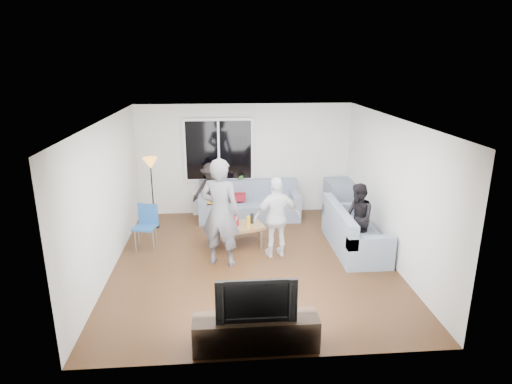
{
  "coord_description": "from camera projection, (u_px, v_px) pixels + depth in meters",
  "views": [
    {
      "loc": [
        -0.53,
        -7.27,
        3.56
      ],
      "look_at": [
        0.1,
        0.6,
        1.15
      ],
      "focal_mm": 30.54,
      "sensor_mm": 36.0,
      "label": 1
    }
  ],
  "objects": [
    {
      "name": "sofa_corner",
      "position": [
        345.0,
        199.0,
        10.23
      ],
      "size": [
        0.85,
        0.85,
        0.85
      ],
      "primitive_type": "cube",
      "color": "slate",
      "rests_on": "floor"
    },
    {
      "name": "player_left",
      "position": [
        220.0,
        213.0,
        7.64
      ],
      "size": [
        0.83,
        0.68,
        1.96
      ],
      "primitive_type": "imported",
      "rotation": [
        0.0,
        0.0,
        2.8
      ],
      "color": "#55545A",
      "rests_on": "floor"
    },
    {
      "name": "player_right",
      "position": [
        277.0,
        218.0,
        8.03
      ],
      "size": [
        0.95,
        0.52,
        1.53
      ],
      "primitive_type": "imported",
      "rotation": [
        0.0,
        0.0,
        3.31
      ],
      "color": "silver",
      "rests_on": "floor"
    },
    {
      "name": "window_frame",
      "position": [
        219.0,
        150.0,
        10.08
      ],
      "size": [
        1.62,
        0.06,
        1.47
      ],
      "primitive_type": "cube",
      "color": "white",
      "rests_on": "wall_back"
    },
    {
      "name": "wall_back",
      "position": [
        244.0,
        159.0,
        10.27
      ],
      "size": [
        5.0,
        0.04,
        2.6
      ],
      "primitive_type": "cube",
      "color": "silver",
      "rests_on": "ground"
    },
    {
      "name": "cushion_yellow",
      "position": [
        208.0,
        199.0,
        9.94
      ],
      "size": [
        0.39,
        0.33,
        0.14
      ],
      "primitive_type": "cube",
      "rotation": [
        0.0,
        0.0,
        -0.03
      ],
      "color": "gold",
      "rests_on": "sofa_back_section"
    },
    {
      "name": "potted_plant",
      "position": [
        240.0,
        182.0,
        10.27
      ],
      "size": [
        0.19,
        0.16,
        0.35
      ],
      "primitive_type": "imported",
      "rotation": [
        0.0,
        0.0,
        0.02
      ],
      "color": "#376D2B",
      "rests_on": "radiator"
    },
    {
      "name": "ceiling",
      "position": [
        253.0,
        118.0,
        7.25
      ],
      "size": [
        5.0,
        5.5,
        0.04
      ],
      "primitive_type": "cube",
      "color": "white",
      "rests_on": "ground"
    },
    {
      "name": "window_glass",
      "position": [
        219.0,
        150.0,
        10.04
      ],
      "size": [
        1.5,
        0.02,
        1.35
      ],
      "primitive_type": "cube",
      "color": "black",
      "rests_on": "window_frame"
    },
    {
      "name": "tv_console",
      "position": [
        256.0,
        333.0,
        5.55
      ],
      "size": [
        1.6,
        0.4,
        0.44
      ],
      "primitive_type": "cube",
      "color": "#37271B",
      "rests_on": "floor"
    },
    {
      "name": "bottle_c",
      "position": [
        236.0,
        219.0,
        8.74
      ],
      "size": [
        0.07,
        0.07,
        0.18
      ],
      "primitive_type": "cylinder",
      "color": "black",
      "rests_on": "coffee_table"
    },
    {
      "name": "floor_lamp",
      "position": [
        152.0,
        193.0,
        9.42
      ],
      "size": [
        0.32,
        0.32,
        1.56
      ],
      "primitive_type": null,
      "color": "orange",
      "rests_on": "floor"
    },
    {
      "name": "vase",
      "position": [
        215.0,
        186.0,
        10.25
      ],
      "size": [
        0.18,
        0.18,
        0.18
      ],
      "primitive_type": "imported",
      "rotation": [
        0.0,
        0.0,
        -0.05
      ],
      "color": "silver",
      "rests_on": "radiator"
    },
    {
      "name": "spectator_right",
      "position": [
        358.0,
        218.0,
        8.27
      ],
      "size": [
        0.53,
        0.67,
        1.34
      ],
      "primitive_type": "imported",
      "rotation": [
        0.0,
        0.0,
        -1.54
      ],
      "color": "black",
      "rests_on": "floor"
    },
    {
      "name": "bottle_d",
      "position": [
        248.0,
        222.0,
        8.5
      ],
      "size": [
        0.07,
        0.07,
        0.23
      ],
      "primitive_type": "cylinder",
      "color": "yellow",
      "rests_on": "coffee_table"
    },
    {
      "name": "bottle_e",
      "position": [
        252.0,
        218.0,
        8.73
      ],
      "size": [
        0.07,
        0.07,
        0.21
      ],
      "primitive_type": "cylinder",
      "color": "black",
      "rests_on": "coffee_table"
    },
    {
      "name": "wall_front",
      "position": [
        271.0,
        265.0,
        4.99
      ],
      "size": [
        5.0,
        0.04,
        2.6
      ],
      "primitive_type": "cube",
      "color": "silver",
      "rests_on": "ground"
    },
    {
      "name": "wall_left",
      "position": [
        106.0,
        197.0,
        7.44
      ],
      "size": [
        0.04,
        5.5,
        2.6
      ],
      "primitive_type": "cube",
      "color": "silver",
      "rests_on": "ground"
    },
    {
      "name": "wall_right",
      "position": [
        393.0,
        191.0,
        7.82
      ],
      "size": [
        0.04,
        5.5,
        2.6
      ],
      "primitive_type": "cube",
      "color": "silver",
      "rests_on": "ground"
    },
    {
      "name": "bottle_b",
      "position": [
        230.0,
        223.0,
        8.45
      ],
      "size": [
        0.08,
        0.08,
        0.21
      ],
      "primitive_type": "cylinder",
      "color": "green",
      "rests_on": "coffee_table"
    },
    {
      "name": "radiator",
      "position": [
        220.0,
        201.0,
        10.4
      ],
      "size": [
        1.3,
        0.12,
        0.62
      ],
      "primitive_type": "cube",
      "color": "silver",
      "rests_on": "floor"
    },
    {
      "name": "side_chair",
      "position": [
        145.0,
        228.0,
        8.45
      ],
      "size": [
        0.49,
        0.49,
        0.86
      ],
      "primitive_type": null,
      "rotation": [
        0.0,
        0.0,
        -0.25
      ],
      "color": "#215292",
      "rests_on": "floor"
    },
    {
      "name": "cushion_red",
      "position": [
        238.0,
        197.0,
        10.07
      ],
      "size": [
        0.38,
        0.33,
        0.13
      ],
      "primitive_type": "cube",
      "rotation": [
        0.0,
        0.0,
        -0.08
      ],
      "color": "maroon",
      "rests_on": "sofa_back_section"
    },
    {
      "name": "pitcher",
      "position": [
        235.0,
        221.0,
        8.62
      ],
      "size": [
        0.17,
        0.17,
        0.17
      ],
      "primitive_type": "cylinder",
      "color": "maroon",
      "rests_on": "coffee_table"
    },
    {
      "name": "sofa_right_section",
      "position": [
        355.0,
        228.0,
        8.44
      ],
      "size": [
        2.0,
        0.85,
        0.85
      ],
      "primitive_type": null,
      "rotation": [
        0.0,
        0.0,
        1.57
      ],
      "color": "slate",
      "rests_on": "floor"
    },
    {
      "name": "floor",
      "position": [
        253.0,
        262.0,
        8.02
      ],
      "size": [
        5.0,
        5.5,
        0.04
      ],
      "primitive_type": "cube",
      "color": "#56351C",
      "rests_on": "ground"
    },
    {
      "name": "television",
      "position": [
        256.0,
        297.0,
        5.4
      ],
      "size": [
        1.01,
        0.13,
        0.58
      ],
      "primitive_type": "imported",
      "color": "black",
      "rests_on": "tv_console"
    },
    {
      "name": "spectator_back",
      "position": [
        212.0,
        191.0,
        9.95
      ],
      "size": [
        0.91,
        0.58,
        1.34
      ],
      "primitive_type": "imported",
      "rotation": [
        0.0,
        0.0,
        -0.1
      ],
      "color": "black",
      "rests_on": "floor"
    },
    {
      "name": "sofa_back_section",
      "position": [
        249.0,
        201.0,
        10.06
      ],
      "size": [
        2.3,
        0.85,
        0.85
      ],
      "primitive_type": null,
      "color": "slate",
      "rests_on": "floor"
    },
    {
      "name": "coffee_table",
      "position": [
        235.0,
        235.0,
        8.67
      ],
      "size": [
        1.23,
        0.9,
        0.4
      ],
      "primitive_type": "cube",
      "rotation": [
        0.0,
        0.0,
        0.3
      ],
      "color": "#A58250",
      "rests_on": "floor"
    },
    {
      "name": "window_mullion",
      "position": [
        219.0,
        150.0,
        10.03
      ],
      "size": [
        0.05,
        0.03,
        1.35
      ],
      "primitive_type": "cube",
      "color": "white",
      "rests_on": "window_frame"
    }
  ]
}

